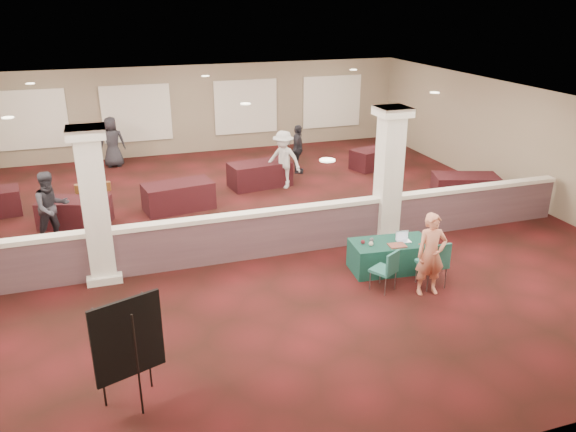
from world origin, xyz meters
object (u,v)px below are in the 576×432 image
object	(u,v)px
far_table_back_right	(375,158)
attendee_d	(112,142)
far_table_front_center	(179,196)
conf_chair_main	(435,261)
far_table_back_center	(260,174)
attendee_c	(298,149)
attendee_a	(52,208)
attendee_b	(283,160)
near_table	(390,256)
woman	(431,254)
conf_chair_side	(387,267)
far_table_front_left	(75,212)
easel_board	(128,340)
far_table_front_right	(465,187)

from	to	relation	value
far_table_back_right	attendee_d	size ratio (longest dim) A/B	0.96
far_table_back_right	far_table_front_center	bearing A→B (deg)	-164.37
conf_chair_main	far_table_back_center	xyz separation A→B (m)	(-1.56, 7.36, -0.22)
far_table_front_center	attendee_c	size ratio (longest dim) A/B	1.16
far_table_back_right	attendee_a	xyz separation A→B (m)	(-10.05, -3.26, 0.54)
far_table_front_center	attendee_d	world-z (taller)	attendee_d
attendee_b	attendee_d	distance (m)	6.27
near_table	woman	xyz separation A→B (m)	(0.24, -1.15, 0.52)
attendee_b	attendee_d	xyz separation A→B (m)	(-4.83, 4.00, -0.02)
conf_chair_side	attendee_a	distance (m)	7.87
near_table	far_table_front_left	bearing A→B (deg)	148.83
easel_board	attendee_d	world-z (taller)	attendee_d
woman	far_table_back_center	world-z (taller)	woman
woman	far_table_back_right	bearing A→B (deg)	77.11
easel_board	attendee_a	bearing A→B (deg)	82.44
attendee_c	conf_chair_side	bearing A→B (deg)	-163.45
woman	attendee_b	size ratio (longest dim) A/B	0.95
attendee_a	far_table_back_right	bearing A→B (deg)	-7.33
far_table_back_center	attendee_a	world-z (taller)	attendee_a
attendee_b	far_table_back_center	bearing A→B (deg)	-165.24
easel_board	far_table_front_left	bearing A→B (deg)	77.68
easel_board	near_table	bearing A→B (deg)	6.49
easel_board	far_table_back_center	size ratio (longest dim) A/B	0.93
near_table	far_table_back_center	world-z (taller)	far_table_back_center
attendee_a	far_table_back_center	bearing A→B (deg)	-1.38
near_table	far_table_front_center	xyz separation A→B (m)	(-3.77, 5.11, 0.05)
attendee_c	far_table_front_center	bearing A→B (deg)	141.08
attendee_a	attendee_d	distance (m)	6.40
conf_chair_main	easel_board	distance (m)	6.22
far_table_front_center	far_table_front_right	distance (m)	8.14
far_table_front_right	attendee_d	distance (m)	11.60
conf_chair_main	attendee_c	size ratio (longest dim) A/B	0.63
easel_board	far_table_back_center	xyz separation A→B (m)	(4.41, 9.04, -0.72)
far_table_back_center	attendee_c	world-z (taller)	attendee_c
near_table	easel_board	xyz separation A→B (m)	(-5.52, -2.68, 0.77)
conf_chair_main	conf_chair_side	distance (m)	0.98
far_table_back_center	attendee_b	size ratio (longest dim) A/B	1.05
near_table	far_table_front_right	distance (m)	5.31
far_table_back_right	far_table_front_right	bearing A→B (deg)	-75.19
far_table_front_center	far_table_back_center	bearing A→B (deg)	25.01
attendee_d	attendee_b	bearing A→B (deg)	143.18
far_table_front_center	woman	bearing A→B (deg)	-57.40
attendee_a	attendee_b	size ratio (longest dim) A/B	0.99
woman	far_table_front_center	world-z (taller)	woman
attendee_a	far_table_front_left	bearing A→B (deg)	41.44
conf_chair_main	attendee_b	xyz separation A→B (m)	(-0.91, 7.00, 0.29)
attendee_d	far_table_front_center	bearing A→B (deg)	110.06
easel_board	attendee_d	xyz separation A→B (m)	(0.23, 12.68, -0.23)
conf_chair_main	attendee_a	world-z (taller)	attendee_a
conf_chair_main	far_table_front_right	xyz separation A→B (m)	(3.71, 4.30, -0.23)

